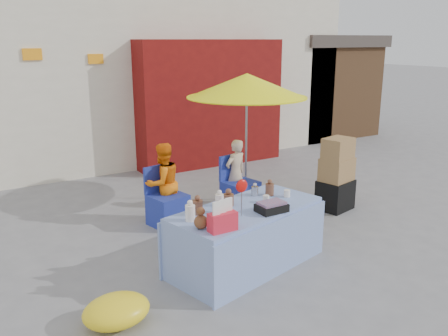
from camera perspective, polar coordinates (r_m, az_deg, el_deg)
ground at (r=5.82m, az=0.55°, el=-11.31°), size 80.00×80.00×0.00m
backdrop at (r=12.38m, az=-16.87°, el=16.93°), size 14.00×8.00×7.80m
market_table at (r=5.60m, az=2.63°, el=-8.20°), size 2.05×1.31×1.15m
chair_left at (r=6.90m, az=-6.82°, el=-4.75°), size 0.57×0.56×0.85m
chair_right at (r=7.47m, az=1.91°, el=-3.06°), size 0.57×0.56×0.85m
vendor_orange at (r=6.91m, az=-7.35°, el=-1.81°), size 0.65×0.56×1.18m
vendor_beige at (r=7.50m, az=1.38°, el=-0.67°), size 0.44×0.34×1.09m
umbrella at (r=7.53m, az=2.77°, el=9.82°), size 1.90×1.90×2.09m
box_stack at (r=7.58m, az=13.35°, el=-1.04°), size 0.60×0.53×1.15m
tarp_bundle at (r=4.74m, az=-12.82°, el=-16.42°), size 0.70×0.59×0.29m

